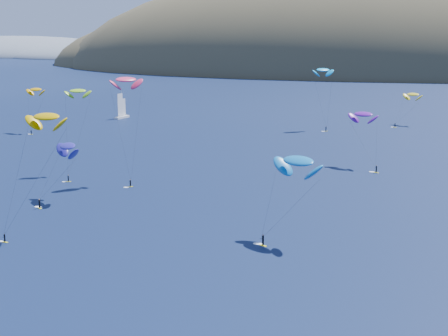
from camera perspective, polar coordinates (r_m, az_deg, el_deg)
island at (r=611.54m, az=14.21°, el=7.74°), size 730.00×300.00×210.00m
headland at (r=937.56m, az=-17.11°, el=9.65°), size 460.00×250.00×60.00m
sailboat at (r=275.47m, az=-9.33°, el=4.71°), size 10.20×8.77×12.31m
kitesurfer_1 at (r=245.19m, az=-16.83°, el=6.88°), size 8.17×8.91×18.14m
kitesurfer_2 at (r=122.94m, az=-15.94°, el=4.53°), size 9.83×12.36×24.70m
kitesurfer_3 at (r=172.57m, az=-13.22°, el=6.86°), size 7.27×15.34×23.95m
kitesurfer_4 at (r=244.28m, az=9.04°, el=8.85°), size 9.11×10.47×25.13m
kitesurfer_5 at (r=114.76m, az=6.79°, el=0.64°), size 11.70×11.00×17.78m
kitesurfer_6 at (r=181.30m, az=12.62°, el=4.82°), size 10.03×13.11×17.10m
kitesurfer_9 at (r=159.11m, az=-8.95°, el=7.98°), size 8.60×11.32×28.33m
kitesurfer_10 at (r=146.29m, az=-14.12°, el=1.95°), size 9.75×14.38×14.88m
kitesurfer_11 at (r=264.59m, az=16.88°, el=6.45°), size 11.56×14.70×14.49m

